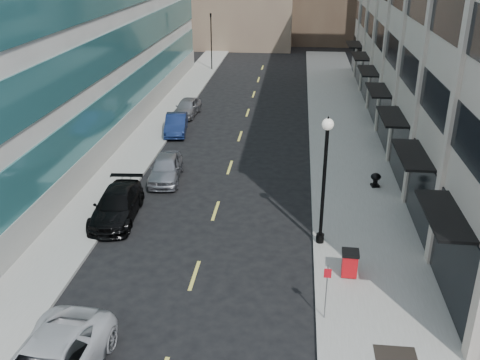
% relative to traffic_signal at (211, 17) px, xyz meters
% --- Properties ---
extents(sidewalk_right, '(5.00, 80.00, 0.15)m').
position_rel_traffic_signal_xyz_m(sidewalk_right, '(13.00, -28.00, -5.64)').
color(sidewalk_right, gray).
rests_on(sidewalk_right, ground).
extents(sidewalk_left, '(3.00, 80.00, 0.15)m').
position_rel_traffic_signal_xyz_m(sidewalk_left, '(-1.00, -28.00, -5.64)').
color(sidewalk_left, gray).
rests_on(sidewalk_left, ground).
extents(grate_far, '(1.40, 1.00, 0.01)m').
position_rel_traffic_signal_xyz_m(grate_far, '(13.10, -44.20, -5.56)').
color(grate_far, black).
rests_on(grate_far, sidewalk_right).
extents(road_centerline, '(0.15, 68.20, 0.01)m').
position_rel_traffic_signal_xyz_m(road_centerline, '(5.50, -31.00, -5.71)').
color(road_centerline, '#D8CC4C').
rests_on(road_centerline, ground).
extents(traffic_signal, '(0.66, 0.66, 6.98)m').
position_rel_traffic_signal_xyz_m(traffic_signal, '(0.00, 0.00, 0.00)').
color(traffic_signal, black).
rests_on(traffic_signal, ground).
extents(car_black_pickup, '(2.43, 5.20, 1.47)m').
position_rel_traffic_signal_xyz_m(car_black_pickup, '(0.70, -35.35, -4.98)').
color(car_black_pickup, black).
rests_on(car_black_pickup, ground).
extents(car_silver_sedan, '(2.16, 4.48, 1.48)m').
position_rel_traffic_signal_xyz_m(car_silver_sedan, '(2.01, -30.31, -4.98)').
color(car_silver_sedan, gray).
rests_on(car_silver_sedan, ground).
extents(car_blue_sedan, '(2.04, 4.37, 1.39)m').
position_rel_traffic_signal_xyz_m(car_blue_sedan, '(0.76, -21.81, -5.02)').
color(car_blue_sedan, '#14224C').
rests_on(car_blue_sedan, ground).
extents(car_grey_sedan, '(1.93, 4.19, 1.39)m').
position_rel_traffic_signal_xyz_m(car_grey_sedan, '(0.70, -17.31, -5.02)').
color(car_grey_sedan, gray).
rests_on(car_grey_sedan, ground).
extents(trash_bin, '(0.73, 0.80, 1.14)m').
position_rel_traffic_signal_xyz_m(trash_bin, '(11.91, -39.52, -4.96)').
color(trash_bin, '#BB0C12').
rests_on(trash_bin, sidewalk_right).
extents(lamppost, '(0.50, 0.50, 6.07)m').
position_rel_traffic_signal_xyz_m(lamppost, '(10.80, -36.91, -2.01)').
color(lamppost, black).
rests_on(lamppost, sidewalk_right).
extents(sign_post, '(0.27, 0.06, 2.27)m').
position_rel_traffic_signal_xyz_m(sign_post, '(10.80, -42.43, -4.09)').
color(sign_post, slate).
rests_on(sign_post, sidewalk_right).
extents(urn_planter, '(0.57, 0.57, 0.80)m').
position_rel_traffic_signal_xyz_m(urn_planter, '(14.10, -30.31, -5.08)').
color(urn_planter, black).
rests_on(urn_planter, sidewalk_right).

